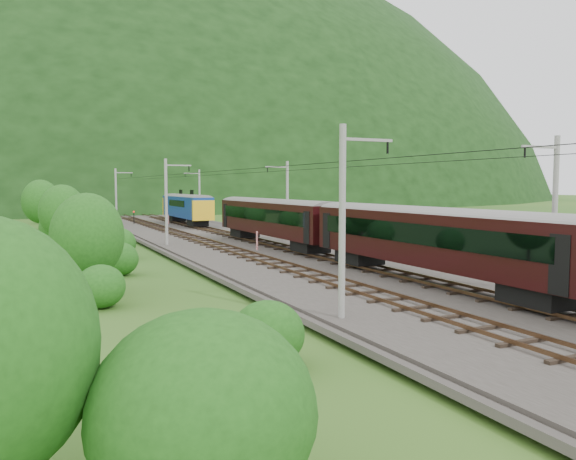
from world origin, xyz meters
name	(u,v)px	position (x,y,z in m)	size (l,w,h in m)	color
ground	(457,311)	(0.00, 0.00, 0.00)	(600.00, 600.00, 0.00)	#244F18
railbed	(346,276)	(0.00, 10.00, 0.15)	(14.00, 220.00, 0.30)	#38332D
track_left	(312,275)	(-2.40, 10.00, 0.37)	(2.40, 220.00, 0.27)	brown
track_right	(378,270)	(2.40, 10.00, 0.37)	(2.40, 220.00, 0.27)	brown
catenary_left	(167,200)	(-6.12, 32.00, 4.50)	(2.54, 192.28, 8.00)	gray
catenary_right	(287,199)	(6.12, 32.00, 4.50)	(2.54, 192.28, 8.00)	gray
overhead_wires	(347,165)	(0.00, 10.00, 7.10)	(4.83, 198.00, 0.03)	black
mountain_main	(69,198)	(0.00, 260.00, 0.00)	(504.00, 360.00, 244.00)	black
hazard_post_near	(257,241)	(-0.17, 24.46, 1.11)	(0.17, 0.17, 1.61)	red
hazard_post_far	(169,219)	(0.51, 60.35, 0.97)	(0.14, 0.14, 1.34)	red
signal	(134,216)	(-3.93, 62.90, 1.39)	(0.21, 0.21, 1.86)	black
vegetation_left	(81,231)	(-14.34, 24.37, 2.46)	(12.30, 150.18, 6.59)	#1C4E14
vegetation_right	(436,244)	(12.45, 16.47, 1.02)	(6.43, 101.07, 2.48)	#1C4E14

